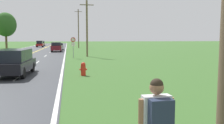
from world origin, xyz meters
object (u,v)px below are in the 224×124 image
object	(u,v)px
fire_hydrant	(83,69)
car_maroon_suv_mid_far	(56,47)
car_champagne_hatchback_horizon	(42,43)
hitchhiker_person	(157,121)
car_red_van_distant	(40,44)
car_black_suv_approaching	(15,62)
traffic_sign	(73,42)
car_silver_hatchback_receding	(59,46)
tree_far_back	(6,25)

from	to	relation	value
fire_hydrant	car_maroon_suv_mid_far	bearing A→B (deg)	95.90
car_maroon_suv_mid_far	car_champagne_hatchback_horizon	xyz separation A→B (m)	(-6.24, 36.35, -0.07)
hitchhiker_person	fire_hydrant	world-z (taller)	hitchhiker_person
car_red_van_distant	car_champagne_hatchback_horizon	size ratio (longest dim) A/B	1.14
fire_hydrant	car_black_suv_approaching	bearing A→B (deg)	168.45
hitchhiker_person	fire_hydrant	size ratio (longest dim) A/B	2.04
car_black_suv_approaching	traffic_sign	bearing A→B (deg)	165.46
traffic_sign	car_champagne_hatchback_horizon	xyz separation A→B (m)	(-8.91, 51.38, -1.08)
car_maroon_suv_mid_far	car_silver_hatchback_receding	bearing A→B (deg)	177.50
traffic_sign	hitchhiker_person	bearing A→B (deg)	-88.38
car_black_suv_approaching	car_silver_hatchback_receding	xyz separation A→B (m)	(1.57, 34.38, -0.10)
traffic_sign	car_black_suv_approaching	distance (m)	13.50
tree_far_back	car_silver_hatchback_receding	distance (m)	18.10
tree_far_back	car_champagne_hatchback_horizon	size ratio (longest dim) A/B	2.34
car_black_suv_approaching	car_silver_hatchback_receding	world-z (taller)	car_black_suv_approaching
fire_hydrant	tree_far_back	world-z (taller)	tree_far_back
car_silver_hatchback_receding	tree_far_back	bearing A→B (deg)	-133.42
fire_hydrant	car_silver_hatchback_receding	world-z (taller)	car_silver_hatchback_receding
tree_far_back	car_black_suv_approaching	distance (m)	47.61
car_black_suv_approaching	car_maroon_suv_mid_far	bearing A→B (deg)	-179.98
fire_hydrant	car_black_suv_approaching	size ratio (longest dim) A/B	0.18
tree_far_back	car_black_suv_approaching	bearing A→B (deg)	-76.03
fire_hydrant	tree_far_back	size ratio (longest dim) A/B	0.10
fire_hydrant	car_maroon_suv_mid_far	size ratio (longest dim) A/B	0.20
fire_hydrant	traffic_sign	xyz separation A→B (m)	(-0.31, 13.74, 1.48)
car_maroon_suv_mid_far	car_champagne_hatchback_horizon	bearing A→B (deg)	-170.78
fire_hydrant	car_champagne_hatchback_horizon	size ratio (longest dim) A/B	0.23
tree_far_back	car_red_van_distant	bearing A→B (deg)	46.81
hitchhiker_person	car_champagne_hatchback_horizon	world-z (taller)	hitchhiker_person
car_maroon_suv_mid_far	car_red_van_distant	size ratio (longest dim) A/B	1.03
fire_hydrant	car_black_suv_approaching	distance (m)	4.43
car_silver_hatchback_receding	car_champagne_hatchback_horizon	bearing A→B (deg)	-169.48
car_maroon_suv_mid_far	car_silver_hatchback_receding	distance (m)	6.50
car_black_suv_approaching	car_maroon_suv_mid_far	world-z (taller)	car_maroon_suv_mid_far
traffic_sign	car_maroon_suv_mid_far	xyz separation A→B (m)	(-2.67, 15.03, -1.01)
hitchhiker_person	car_black_suv_approaching	distance (m)	13.48
car_silver_hatchback_receding	car_maroon_suv_mid_far	bearing A→B (deg)	-3.68
hitchhiker_person	car_silver_hatchback_receding	size ratio (longest dim) A/B	0.44
car_silver_hatchback_receding	hitchhiker_person	bearing A→B (deg)	2.14
fire_hydrant	traffic_sign	world-z (taller)	traffic_sign
car_red_van_distant	car_champagne_hatchback_horizon	xyz separation A→B (m)	(-0.53, 10.75, -0.10)
car_black_suv_approaching	car_red_van_distant	xyz separation A→B (m)	(-4.37, 53.48, 0.04)
hitchhiker_person	fire_hydrant	distance (m)	11.77
car_red_van_distant	car_silver_hatchback_receding	bearing A→B (deg)	-163.80
fire_hydrant	traffic_sign	size ratio (longest dim) A/B	0.34
fire_hydrant	car_black_suv_approaching	xyz separation A→B (m)	(-4.32, 0.88, 0.45)
car_maroon_suv_mid_far	car_red_van_distant	distance (m)	26.23
hitchhiker_person	car_champagne_hatchback_horizon	xyz separation A→B (m)	(-9.63, 76.86, -0.24)
tree_far_back	car_silver_hatchback_receding	xyz separation A→B (m)	(13.00, -11.59, -4.95)
car_red_van_distant	car_champagne_hatchback_horizon	world-z (taller)	car_red_van_distant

